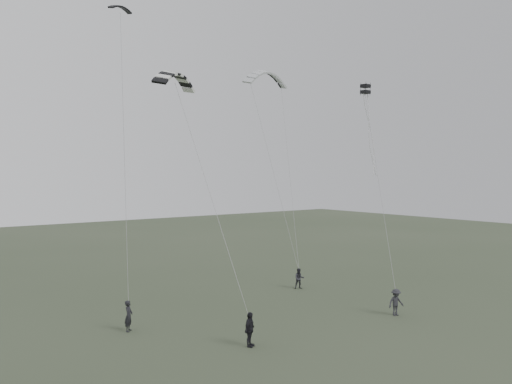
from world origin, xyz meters
TOP-DOWN VIEW (x-y plane):
  - ground at (0.00, 0.00)m, footprint 140.00×140.00m
  - flyer_left at (-8.15, 5.49)m, footprint 0.71×0.74m
  - flyer_right at (6.28, 7.50)m, footprint 0.95×0.90m
  - flyer_center at (-4.27, -0.52)m, footprint 1.09×0.89m
  - flyer_far at (6.17, -1.46)m, footprint 1.17×0.83m
  - kite_dark_small at (-6.35, 10.72)m, footprint 1.66×0.98m
  - kite_pale_large at (8.71, 14.67)m, footprint 4.57×1.72m
  - kite_striped at (-5.19, 5.56)m, footprint 3.51×2.68m
  - kite_box at (9.64, 4.06)m, footprint 0.59×0.61m

SIDE VIEW (x-z plane):
  - ground at x=0.00m, z-range 0.00..0.00m
  - flyer_right at x=6.28m, z-range 0.00..1.54m
  - flyer_far at x=6.17m, z-range 0.00..1.64m
  - flyer_left at x=-8.15m, z-range 0.00..1.71m
  - flyer_center at x=-4.27m, z-range 0.00..1.74m
  - kite_striped at x=-5.19m, z-range 13.77..15.23m
  - kite_box at x=9.64m, z-range 14.57..15.28m
  - kite_pale_large at x=8.71m, z-range 16.76..18.80m
  - kite_dark_small at x=-6.35m, z-range 19.16..19.77m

